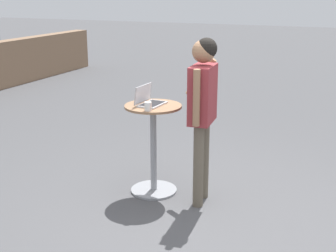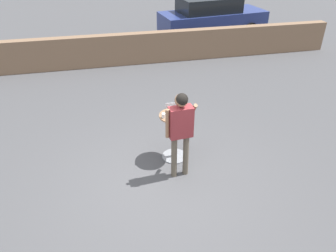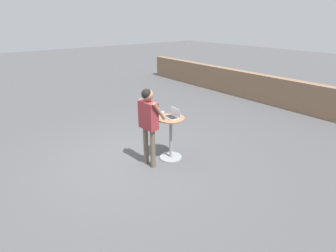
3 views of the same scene
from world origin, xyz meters
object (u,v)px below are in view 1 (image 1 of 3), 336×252
(cafe_table, at_px, (153,143))
(laptop, at_px, (149,100))
(coffee_mug, at_px, (148,106))
(standing_person, at_px, (203,100))

(cafe_table, xyz_separation_m, laptop, (0.00, 0.05, 0.48))
(laptop, bearing_deg, coffee_mug, -156.92)
(laptop, height_order, coffee_mug, laptop)
(cafe_table, height_order, laptop, laptop)
(laptop, relative_size, coffee_mug, 3.22)
(coffee_mug, bearing_deg, laptop, 23.08)
(laptop, xyz_separation_m, coffee_mug, (-0.24, -0.10, -0.00))
(cafe_table, xyz_separation_m, standing_person, (-0.04, -0.58, 0.56))
(coffee_mug, bearing_deg, standing_person, -69.47)
(cafe_table, distance_m, laptop, 0.49)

